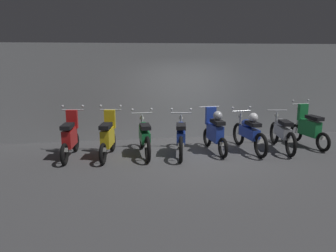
{
  "coord_description": "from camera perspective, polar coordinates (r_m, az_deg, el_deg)",
  "views": [
    {
      "loc": [
        -2.12,
        -8.19,
        2.57
      ],
      "look_at": [
        -0.8,
        0.25,
        0.75
      ],
      "focal_mm": 35.81,
      "sensor_mm": 36.0,
      "label": 1
    }
  ],
  "objects": [
    {
      "name": "ground_plane",
      "position": [
        8.84,
        5.37,
        -4.92
      ],
      "size": [
        80.0,
        80.0,
        0.0
      ],
      "primitive_type": "plane",
      "color": "#4C4C4F"
    },
    {
      "name": "back_wall",
      "position": [
        10.54,
        2.75,
        5.94
      ],
      "size": [
        16.0,
        0.3,
        2.91
      ],
      "primitive_type": "cube",
      "color": "gray",
      "rests_on": "ground"
    },
    {
      "name": "motorbike_slot_0",
      "position": [
        8.82,
        -16.32,
        -1.85
      ],
      "size": [
        0.59,
        1.68,
        1.29
      ],
      "color": "black",
      "rests_on": "ground"
    },
    {
      "name": "motorbike_slot_1",
      "position": [
        8.62,
        -10.19,
        -1.86
      ],
      "size": [
        0.59,
        1.67,
        1.29
      ],
      "color": "black",
      "rests_on": "ground"
    },
    {
      "name": "motorbike_slot_2",
      "position": [
        8.75,
        -4.04,
        -1.74
      ],
      "size": [
        0.59,
        1.95,
        1.15
      ],
      "color": "black",
      "rests_on": "ground"
    },
    {
      "name": "motorbike_slot_3",
      "position": [
        8.76,
        2.22,
        -1.7
      ],
      "size": [
        0.63,
        1.93,
        1.15
      ],
      "color": "black",
      "rests_on": "ground"
    },
    {
      "name": "motorbike_slot_4",
      "position": [
        9.04,
        7.95,
        -0.89
      ],
      "size": [
        0.56,
        1.68,
        1.18
      ],
      "color": "black",
      "rests_on": "ground"
    },
    {
      "name": "motorbike_slot_5",
      "position": [
        9.3,
        13.64,
        -0.99
      ],
      "size": [
        0.59,
        1.95,
        1.15
      ],
      "color": "black",
      "rests_on": "ground"
    },
    {
      "name": "motorbike_slot_6",
      "position": [
        9.69,
        18.86,
        -1.02
      ],
      "size": [
        0.56,
        1.94,
        1.03
      ],
      "color": "black",
      "rests_on": "ground"
    },
    {
      "name": "motorbike_slot_7",
      "position": [
        10.36,
        22.81,
        -0.29
      ],
      "size": [
        0.59,
        1.68,
        1.29
      ],
      "color": "black",
      "rests_on": "ground"
    }
  ]
}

